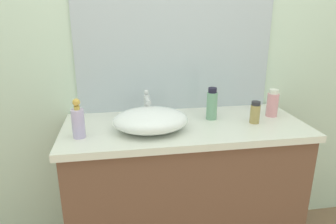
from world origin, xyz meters
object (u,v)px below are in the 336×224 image
at_px(sink_basin, 151,120).
at_px(spray_can, 273,103).
at_px(perfume_bottle, 212,104).
at_px(lotion_bottle, 255,113).
at_px(soap_dispenser, 78,121).

bearing_deg(sink_basin, spray_can, 8.61).
bearing_deg(perfume_bottle, lotion_bottle, -25.02).
xyz_separation_m(sink_basin, soap_dispenser, (-0.35, -0.03, 0.03)).
bearing_deg(sink_basin, lotion_bottle, 1.68).
bearing_deg(sink_basin, perfume_bottle, 18.02).
distance_m(soap_dispenser, spray_can, 1.08).
height_order(sink_basin, spray_can, spray_can).
bearing_deg(lotion_bottle, sink_basin, -178.32).
bearing_deg(spray_can, sink_basin, -171.39).
xyz_separation_m(lotion_bottle, spray_can, (0.15, 0.09, 0.02)).
height_order(lotion_bottle, spray_can, spray_can).
distance_m(lotion_bottle, perfume_bottle, 0.24).
distance_m(sink_basin, perfume_bottle, 0.38).
height_order(sink_basin, lotion_bottle, lotion_bottle).
xyz_separation_m(sink_basin, spray_can, (0.72, 0.11, 0.02)).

